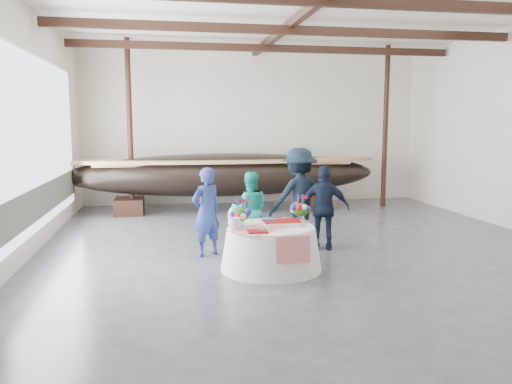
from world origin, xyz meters
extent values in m
cube|color=#3D3D42|center=(0.00, 0.00, 0.00)|extent=(10.00, 12.00, 0.01)
cube|color=silver|center=(0.00, 6.00, 2.25)|extent=(10.00, 0.02, 4.50)
cube|color=silver|center=(-5.00, 0.00, 2.25)|extent=(0.02, 12.00, 4.50)
cube|color=white|center=(0.00, 0.00, 4.50)|extent=(10.00, 12.00, 0.01)
cube|color=black|center=(0.00, -1.00, 4.25)|extent=(9.80, 0.12, 0.18)
cube|color=black|center=(0.00, 1.50, 4.25)|extent=(9.80, 0.12, 0.18)
cube|color=black|center=(0.00, 4.00, 4.25)|extent=(9.80, 0.12, 0.18)
cube|color=black|center=(0.00, 0.00, 4.38)|extent=(0.15, 11.76, 0.15)
cylinder|color=black|center=(-3.50, 4.52, 2.25)|extent=(0.14, 0.14, 4.50)
cylinder|color=black|center=(3.50, 4.52, 2.25)|extent=(0.14, 0.14, 4.50)
cube|color=silver|center=(-4.95, 1.00, 2.00)|extent=(0.02, 7.00, 3.20)
cube|color=#596654|center=(-4.94, 1.00, 0.90)|extent=(0.02, 7.00, 0.60)
cube|color=black|center=(-3.58, 4.52, 0.21)|extent=(0.73, 0.94, 0.42)
cube|color=black|center=(1.45, 4.52, 0.21)|extent=(0.73, 0.94, 0.42)
ellipsoid|color=black|center=(-1.06, 4.52, 1.00)|extent=(8.38, 1.68, 1.15)
cube|color=#9E7A4C|center=(-1.06, 4.52, 1.31)|extent=(6.70, 1.10, 0.06)
cone|color=white|center=(-0.94, -1.02, 0.34)|extent=(1.64, 1.64, 0.68)
cylinder|color=white|center=(-0.94, -1.02, 0.69)|extent=(1.39, 1.39, 0.04)
cube|color=red|center=(-0.94, -1.02, 0.71)|extent=(1.51, 1.40, 0.01)
cube|color=white|center=(-0.76, -0.99, 0.74)|extent=(0.60, 0.40, 0.07)
cylinder|color=white|center=(-1.56, -1.17, 0.80)|extent=(0.18, 0.18, 0.19)
cylinder|color=white|center=(-1.51, -0.70, 0.81)|extent=(0.18, 0.18, 0.21)
cube|color=maroon|center=(-1.24, -1.44, 0.72)|extent=(0.30, 0.24, 0.03)
cone|color=silver|center=(-0.43, -1.14, 0.77)|extent=(0.09, 0.09, 0.12)
imported|color=navy|center=(-1.91, 0.00, 0.80)|extent=(0.69, 0.62, 1.59)
imported|color=teal|center=(-1.05, 0.45, 0.73)|extent=(0.76, 0.62, 1.46)
imported|color=black|center=(-0.08, 0.46, 0.95)|extent=(1.35, 0.94, 1.90)
imported|color=black|center=(0.30, 0.06, 0.79)|extent=(1.00, 0.67, 1.58)
camera|label=1|loc=(-2.57, -8.76, 2.35)|focal=35.00mm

